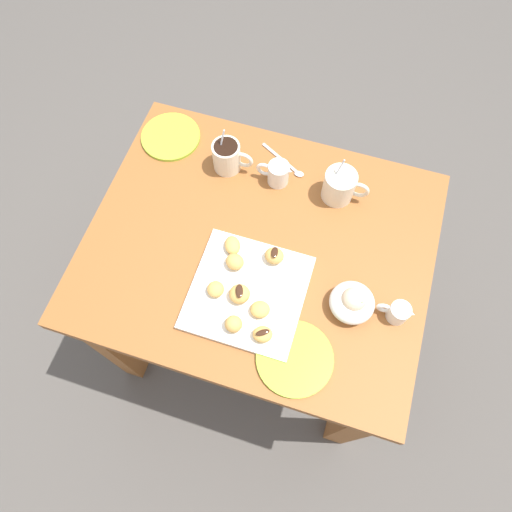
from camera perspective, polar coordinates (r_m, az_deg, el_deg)
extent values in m
plane|color=#514C47|center=(1.97, 0.21, -8.20)|extent=(8.00, 8.00, 0.00)
cube|color=#935628|center=(1.28, 0.33, 1.03)|extent=(0.93, 0.76, 0.04)
cube|color=#935628|center=(1.64, -17.13, -10.50)|extent=(0.07, 0.07, 0.72)
cube|color=#935628|center=(1.56, 11.66, -19.50)|extent=(0.07, 0.07, 0.72)
cube|color=#935628|center=(1.84, -8.97, 8.04)|extent=(0.07, 0.07, 0.72)
cube|color=#935628|center=(1.77, 16.14, 1.12)|extent=(0.07, 0.07, 0.72)
cube|color=white|center=(1.20, -1.04, -4.49)|extent=(0.29, 0.29, 0.02)
cylinder|color=silver|center=(1.36, -3.63, 12.08)|extent=(0.08, 0.08, 0.09)
torus|color=silver|center=(1.34, -1.58, 11.70)|extent=(0.06, 0.01, 0.06)
cylinder|color=black|center=(1.32, -3.73, 13.11)|extent=(0.07, 0.07, 0.01)
cylinder|color=silver|center=(1.33, -4.39, 13.15)|extent=(0.03, 0.04, 0.12)
cylinder|color=silver|center=(1.32, 10.15, 8.47)|extent=(0.09, 0.09, 0.09)
torus|color=silver|center=(1.32, 12.48, 7.91)|extent=(0.06, 0.01, 0.06)
cylinder|color=black|center=(1.28, 10.45, 9.45)|extent=(0.08, 0.08, 0.01)
cylinder|color=silver|center=(1.29, 9.64, 9.56)|extent=(0.03, 0.04, 0.12)
cylinder|color=white|center=(1.33, 2.76, 10.06)|extent=(0.06, 0.06, 0.07)
cone|color=white|center=(1.31, 4.03, 10.38)|extent=(0.02, 0.02, 0.02)
torus|color=white|center=(1.34, 1.10, 10.58)|extent=(0.05, 0.01, 0.05)
cylinder|color=white|center=(1.31, 2.82, 10.80)|extent=(0.05, 0.05, 0.01)
ellipsoid|color=white|center=(1.19, 11.69, -5.62)|extent=(0.11, 0.11, 0.06)
sphere|color=beige|center=(1.17, 11.89, -5.27)|extent=(0.06, 0.06, 0.06)
ellipsoid|color=green|center=(1.15, 12.67, -5.13)|extent=(0.02, 0.03, 0.01)
cylinder|color=white|center=(1.21, 17.08, -6.67)|extent=(0.05, 0.05, 0.05)
cone|color=white|center=(1.20, 18.43, -6.71)|extent=(0.02, 0.02, 0.02)
torus|color=white|center=(1.21, 15.48, -6.19)|extent=(0.04, 0.01, 0.04)
cylinder|color=#381E11|center=(1.19, 17.36, -6.35)|extent=(0.04, 0.04, 0.01)
cylinder|color=#9EC633|center=(1.47, -10.42, 14.20)|extent=(0.18, 0.18, 0.01)
cylinder|color=#9EC633|center=(1.16, 4.77, -12.42)|extent=(0.19, 0.19, 0.01)
cube|color=silver|center=(1.41, 3.06, 11.83)|extent=(0.14, 0.08, 0.00)
ellipsoid|color=silver|center=(1.38, 5.31, 10.01)|extent=(0.03, 0.02, 0.01)
ellipsoid|color=#DBA351|center=(1.15, -2.78, -8.34)|extent=(0.04, 0.04, 0.04)
ellipsoid|color=#DBA351|center=(1.18, -4.99, -4.08)|extent=(0.06, 0.06, 0.03)
ellipsoid|color=#DBA351|center=(1.21, 2.26, 0.04)|extent=(0.05, 0.05, 0.04)
ellipsoid|color=#381E11|center=(1.19, 2.30, 0.45)|extent=(0.02, 0.03, 0.00)
ellipsoid|color=#DBA351|center=(1.16, 0.50, -6.58)|extent=(0.06, 0.06, 0.03)
ellipsoid|color=#DBA351|center=(1.17, -1.95, -4.69)|extent=(0.07, 0.07, 0.04)
ellipsoid|color=#381E11|center=(1.15, -1.99, -4.34)|extent=(0.03, 0.04, 0.00)
ellipsoid|color=#DBA351|center=(1.20, -2.61, -0.71)|extent=(0.06, 0.05, 0.04)
ellipsoid|color=#DBA351|center=(1.14, 0.82, -9.59)|extent=(0.06, 0.06, 0.03)
ellipsoid|color=#381E11|center=(1.13, 0.83, -9.37)|extent=(0.04, 0.03, 0.00)
ellipsoid|color=#DBA351|center=(1.23, -2.91, 1.31)|extent=(0.06, 0.07, 0.03)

